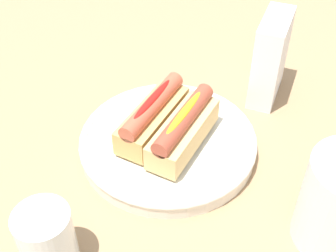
{
  "coord_description": "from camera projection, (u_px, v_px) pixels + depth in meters",
  "views": [
    {
      "loc": [
        0.44,
        0.29,
        0.5
      ],
      "look_at": [
        0.02,
        0.01,
        0.05
      ],
      "focal_mm": 48.29,
      "sensor_mm": 36.0,
      "label": 1
    }
  ],
  "objects": [
    {
      "name": "hotdog_back",
      "position": [
        184.0,
        129.0,
        0.66
      ],
      "size": [
        0.15,
        0.07,
        0.06
      ],
      "color": "#DBB270",
      "rests_on": "serving_bowl"
    },
    {
      "name": "water_glass",
      "position": [
        47.0,
        242.0,
        0.54
      ],
      "size": [
        0.07,
        0.07,
        0.09
      ],
      "color": "white",
      "rests_on": "ground_plane"
    },
    {
      "name": "serving_bowl",
      "position": [
        168.0,
        142.0,
        0.7
      ],
      "size": [
        0.27,
        0.27,
        0.03
      ],
      "color": "silver",
      "rests_on": "ground_plane"
    },
    {
      "name": "napkin_box",
      "position": [
        270.0,
        58.0,
        0.77
      ],
      "size": [
        0.12,
        0.07,
        0.15
      ],
      "primitive_type": "cube",
      "rotation": [
        0.0,
        0.0,
        0.22
      ],
      "color": "white",
      "rests_on": "ground_plane"
    },
    {
      "name": "hotdog_front",
      "position": [
        153.0,
        115.0,
        0.68
      ],
      "size": [
        0.15,
        0.07,
        0.06
      ],
      "color": "tan",
      "rests_on": "serving_bowl"
    },
    {
      "name": "ground_plane",
      "position": [
        169.0,
        140.0,
        0.73
      ],
      "size": [
        2.4,
        2.4,
        0.0
      ],
      "primitive_type": "plane",
      "color": "#9E7A56"
    }
  ]
}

